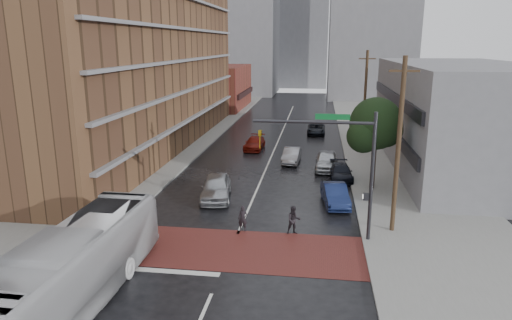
% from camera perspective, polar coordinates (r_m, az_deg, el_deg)
% --- Properties ---
extents(ground, '(160.00, 160.00, 0.00)m').
position_cam_1_polar(ground, '(24.27, -3.37, -11.59)').
color(ground, black).
rests_on(ground, ground).
extents(crosswalk, '(14.00, 5.00, 0.02)m').
position_cam_1_polar(crosswalk, '(24.70, -3.14, -11.06)').
color(crosswalk, maroon).
rests_on(crosswalk, ground).
extents(sidewalk_west, '(9.00, 90.00, 0.15)m').
position_cam_1_polar(sidewalk_west, '(50.14, -10.79, 1.99)').
color(sidewalk_west, gray).
rests_on(sidewalk_west, ground).
extents(sidewalk_east, '(9.00, 90.00, 0.15)m').
position_cam_1_polar(sidewalk_east, '(48.10, 16.18, 1.15)').
color(sidewalk_east, gray).
rests_on(sidewalk_east, ground).
extents(apartment_block, '(10.00, 44.00, 28.00)m').
position_cam_1_polar(apartment_block, '(49.07, -14.89, 17.88)').
color(apartment_block, brown).
rests_on(apartment_block, ground).
extents(storefront_west, '(8.00, 16.00, 7.00)m').
position_cam_1_polar(storefront_west, '(77.46, -4.45, 9.07)').
color(storefront_west, maroon).
rests_on(storefront_west, ground).
extents(building_east, '(11.00, 26.00, 9.00)m').
position_cam_1_polar(building_east, '(43.56, 24.04, 5.07)').
color(building_east, gray).
rests_on(building_east, ground).
extents(distant_tower_west, '(18.00, 16.00, 32.00)m').
position_cam_1_polar(distant_tower_west, '(101.21, -2.75, 17.42)').
color(distant_tower_west, gray).
rests_on(distant_tower_west, ground).
extents(distant_tower_east, '(16.00, 14.00, 36.00)m').
position_cam_1_polar(distant_tower_east, '(94.17, 14.44, 18.45)').
color(distant_tower_east, gray).
rests_on(distant_tower_east, ground).
extents(distant_tower_center, '(12.00, 10.00, 24.00)m').
position_cam_1_polar(distant_tower_center, '(116.47, 5.89, 14.99)').
color(distant_tower_center, gray).
rests_on(distant_tower_center, ground).
extents(street_tree, '(4.20, 4.10, 6.90)m').
position_cam_1_polar(street_tree, '(34.19, 14.75, 4.00)').
color(street_tree, '#332319').
rests_on(street_tree, ground).
extents(signal_mast, '(6.50, 0.30, 7.20)m').
position_cam_1_polar(signal_mast, '(24.64, 11.08, 0.29)').
color(signal_mast, '#2D2D33').
rests_on(signal_mast, ground).
extents(utility_pole_near, '(1.60, 0.26, 10.00)m').
position_cam_1_polar(utility_pole_near, '(26.35, 17.38, 1.72)').
color(utility_pole_near, '#473321').
rests_on(utility_pole_near, ground).
extents(utility_pole_far, '(1.60, 0.26, 10.00)m').
position_cam_1_polar(utility_pole_far, '(45.93, 13.44, 7.14)').
color(utility_pole_far, '#473321').
rests_on(utility_pole_far, ground).
extents(transit_bus, '(2.95, 11.93, 3.31)m').
position_cam_1_polar(transit_bus, '(20.72, -21.75, -12.35)').
color(transit_bus, '#B9B9BC').
rests_on(transit_bus, ground).
extents(pedestrian_a, '(0.57, 0.38, 1.53)m').
position_cam_1_polar(pedestrian_a, '(26.62, -1.66, -7.34)').
color(pedestrian_a, black).
rests_on(pedestrian_a, ground).
extents(pedestrian_b, '(0.94, 0.82, 1.66)m').
position_cam_1_polar(pedestrian_b, '(26.30, 4.74, -7.52)').
color(pedestrian_b, black).
rests_on(pedestrian_b, ground).
extents(car_travel_a, '(2.72, 5.23, 1.70)m').
position_cam_1_polar(car_travel_a, '(32.05, -5.03, -3.42)').
color(car_travel_a, '#B1B5BA').
rests_on(car_travel_a, ground).
extents(car_travel_b, '(1.70, 4.19, 1.35)m').
position_cam_1_polar(car_travel_b, '(41.81, 4.48, 0.58)').
color(car_travel_b, '#95969C').
rests_on(car_travel_b, ground).
extents(car_travel_c, '(1.96, 4.47, 1.28)m').
position_cam_1_polar(car_travel_c, '(46.96, -0.18, 2.12)').
color(car_travel_c, maroon).
rests_on(car_travel_c, ground).
extents(suv_travel, '(2.12, 4.51, 1.25)m').
position_cam_1_polar(suv_travel, '(55.33, 7.54, 3.85)').
color(suv_travel, black).
rests_on(suv_travel, ground).
extents(car_parked_near, '(2.03, 4.44, 1.41)m').
position_cam_1_polar(car_parked_near, '(31.28, 9.86, -4.31)').
color(car_parked_near, '#16224F').
rests_on(car_parked_near, ground).
extents(car_parked_mid, '(1.97, 4.31, 1.22)m').
position_cam_1_polar(car_parked_mid, '(37.14, 10.55, -1.49)').
color(car_parked_mid, black).
rests_on(car_parked_mid, ground).
extents(car_parked_far, '(2.04, 4.78, 1.61)m').
position_cam_1_polar(car_parked_far, '(39.80, 8.81, -0.06)').
color(car_parked_far, '#B8BCC0').
rests_on(car_parked_far, ground).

